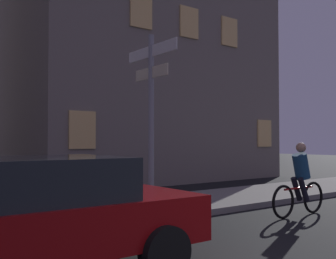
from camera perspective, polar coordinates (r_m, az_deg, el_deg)
sidewalk_kerb at (r=8.88m, az=-9.55°, el=-11.86°), size 40.00×2.68×0.14m
signpost at (r=8.39m, az=-2.44°, el=3.50°), size 0.12×1.76×3.77m
car_side_parked at (r=5.02m, az=-20.35°, el=-11.58°), size 4.50×2.07×1.45m
cyclist at (r=9.27m, az=18.49°, el=-7.14°), size 1.82×0.32×1.61m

